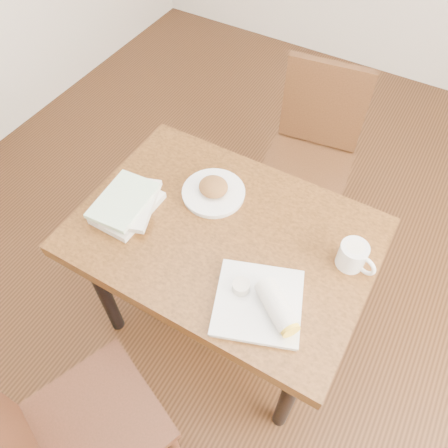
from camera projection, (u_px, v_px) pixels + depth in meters
The scene contains 8 objects.
ground at pixel (224, 320), 2.21m from camera, with size 4.00×5.00×0.01m, color #472814.
table at pixel (224, 246), 1.68m from camera, with size 1.09×0.78×0.75m.
chair_near at pixel (65, 435), 1.38m from camera, with size 0.55×0.55×0.95m.
chair_far at pixel (312, 147), 2.17m from camera, with size 0.47×0.47×0.95m.
plate_scone at pixel (214, 191), 1.70m from camera, with size 0.25×0.25×0.08m.
coffee_mug at pixel (353, 256), 1.48m from camera, with size 0.14×0.10×0.10m.
plate_burrito at pixel (264, 303), 1.40m from camera, with size 0.36×0.36×0.09m.
book_stack at pixel (128, 204), 1.64m from camera, with size 0.24×0.29×0.07m.
Camera 1 is at (0.47, -0.82, 2.05)m, focal length 35.00 mm.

